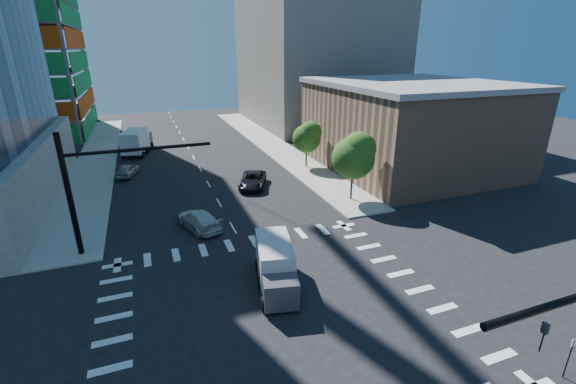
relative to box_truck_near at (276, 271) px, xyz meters
name	(u,v)px	position (x,y,z in m)	size (l,w,h in m)	color
ground	(281,313)	(-0.58, -2.44, -1.25)	(160.00, 160.00, 0.00)	black
road_markings	(281,313)	(-0.58, -2.44, -1.24)	(20.00, 20.00, 0.01)	silver
sidewalk_ne	(270,143)	(11.92, 37.56, -1.17)	(5.00, 60.00, 0.15)	#9A9791
sidewalk_nw	(97,158)	(-13.08, 37.56, -1.17)	(5.00, 60.00, 0.15)	#9A9791
commercial_building	(409,125)	(24.42, 19.56, 4.06)	(20.50, 22.50, 10.60)	#936F55
bg_building_ne	(315,49)	(26.42, 52.56, 12.75)	(24.00, 30.00, 28.00)	slate
signal_mast_nw	(91,182)	(-10.58, 9.06, 4.24)	(10.20, 0.40, 9.00)	black
tree_south	(355,155)	(12.04, 11.47, 3.44)	(4.16, 4.16, 6.82)	#382316
tree_north	(308,137)	(12.34, 23.47, 2.74)	(3.54, 3.52, 5.78)	#382316
no_parking_sign	(570,354)	(10.12, -11.44, 0.13)	(0.30, 0.06, 2.20)	black
car_nb_far	(253,180)	(3.83, 18.91, -0.46)	(2.61, 5.67, 1.58)	black
car_sb_near	(199,220)	(-3.28, 10.53, -0.48)	(2.15, 5.28, 1.53)	#BDBDBD
car_sb_mid	(127,170)	(-9.04, 27.82, -0.51)	(1.75, 4.36, 1.48)	#999CA0
box_truck_near	(276,271)	(0.00, 0.00, 0.00)	(3.36, 5.74, 2.82)	black
box_truck_far	(138,143)	(-7.67, 38.59, 0.30)	(4.53, 7.17, 3.49)	black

